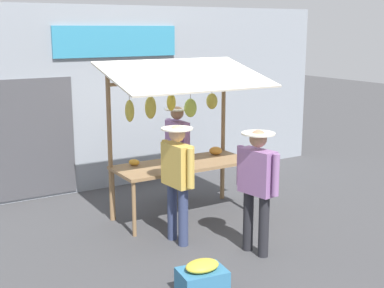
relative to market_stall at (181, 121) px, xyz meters
name	(u,v)px	position (x,y,z in m)	size (l,w,h in m)	color
ground_plane	(182,215)	(0.00, 0.05, -1.56)	(40.00, 40.00, 0.00)	#424244
street_backdrop	(122,97)	(0.05, -2.15, 0.14)	(9.00, 0.30, 3.40)	#8C939E
market_stall	(181,121)	(0.00, 0.00, 0.00)	(2.50, 1.46, 2.50)	olive
vendor_with_sunhat	(177,145)	(-0.33, -0.70, -0.57)	(0.43, 0.71, 1.67)	#4C4C51
shopper_with_ponytail	(257,181)	(-0.11, 1.82, -0.55)	(0.44, 0.71, 1.70)	#232328
shopper_in_grey_tee	(177,174)	(0.61, 0.96, -0.55)	(0.44, 0.72, 1.70)	navy
produce_crate_near	(202,279)	(1.12, 2.42, -1.37)	(0.58, 0.45, 0.42)	teal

